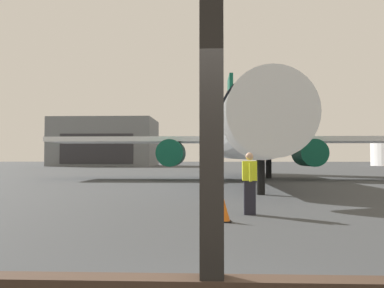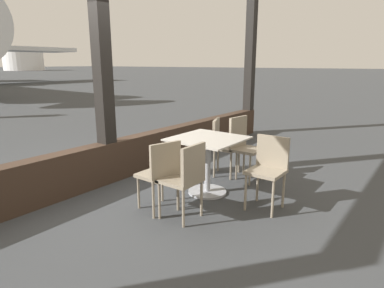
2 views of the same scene
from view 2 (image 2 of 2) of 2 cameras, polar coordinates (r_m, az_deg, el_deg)
name	(u,v)px [view 2 (image 2 of 2)]	position (r m, az deg, el deg)	size (l,w,h in m)	color
window_frame	(104,92)	(4.84, -15.07, 8.66)	(8.92, 0.24, 3.66)	#38281E
dining_table	(208,159)	(4.38, 2.74, -2.62)	(0.87, 0.87, 0.77)	#ADA89E
cafe_chair_window_left	(186,175)	(3.61, -1.03, -5.42)	(0.40, 0.40, 0.88)	gray
cafe_chair_window_right	(243,143)	(4.97, 8.84, 0.21)	(0.42, 0.42, 0.95)	gray
cafe_chair_aisle_left	(161,170)	(3.82, -5.40, -4.58)	(0.47, 0.47, 0.86)	gray
cafe_chair_aisle_right	(222,142)	(5.11, 5.25, 0.33)	(0.50, 0.50, 0.89)	gray
cafe_chair_side_extra	(269,165)	(4.04, 13.19, -3.61)	(0.41, 0.41, 0.87)	gray
fuel_storage_tank	(24,61)	(88.29, -27.26, 12.75)	(8.76, 8.76, 4.42)	white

